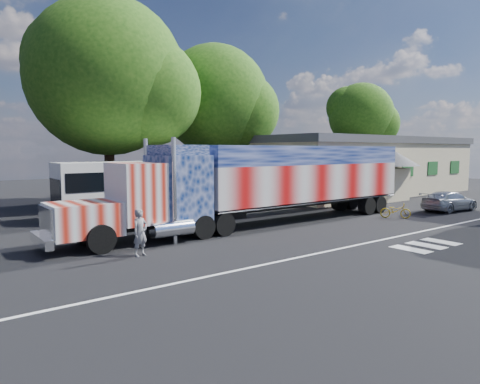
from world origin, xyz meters
TOP-DOWN VIEW (x-y plane):
  - ground at (0.00, 0.00)m, footprint 100.00×100.00m
  - lane_markings at (1.71, -3.77)m, footprint 30.00×2.67m
  - semi_truck at (2.23, 3.25)m, footprint 21.40×3.38m
  - coach_bus at (-1.39, 10.21)m, footprint 11.45×2.66m
  - hall_building at (19.92, 10.86)m, footprint 22.40×12.80m
  - parked_car at (15.07, -0.14)m, footprint 4.59×2.13m
  - woman at (-6.41, 0.80)m, footprint 0.76×0.61m
  - bicycle at (9.45, 0.22)m, footprint 1.52×1.73m
  - tree_far_ne at (27.80, 16.69)m, footprint 7.67×7.30m
  - tree_n_mid at (-1.82, 15.73)m, footprint 11.53×10.98m
  - tree_ne_a at (7.60, 16.38)m, footprint 9.65×9.19m

SIDE VIEW (x-z plane):
  - ground at x=0.00m, z-range 0.00..0.00m
  - lane_markings at x=1.71m, z-range 0.00..0.01m
  - bicycle at x=9.45m, z-range 0.00..0.91m
  - parked_car at x=15.07m, z-range 0.00..1.30m
  - woman at x=-6.41m, z-range 0.00..1.81m
  - coach_bus at x=-1.39m, z-range 0.06..3.39m
  - semi_truck at x=2.23m, z-range 0.07..4.63m
  - hall_building at x=19.92m, z-range 0.02..5.22m
  - tree_far_ne at x=27.80m, z-range 2.10..13.71m
  - tree_ne_a at x=7.60m, z-range 1.79..14.68m
  - tree_n_mid at x=-1.82m, z-range 1.77..16.39m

